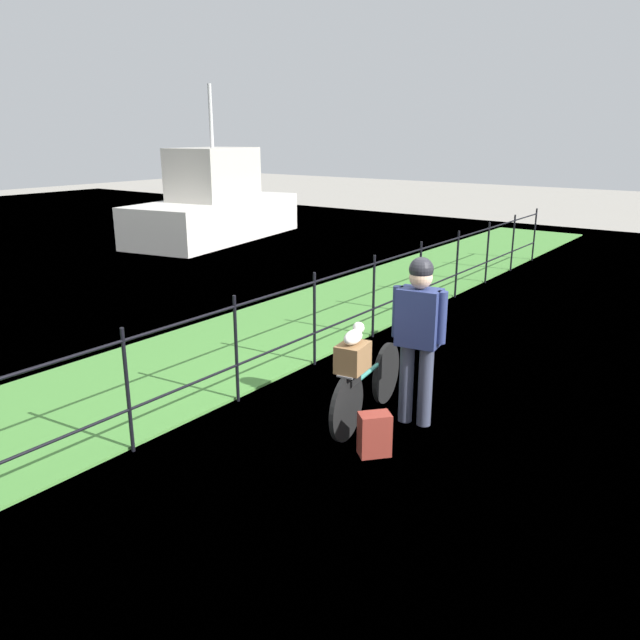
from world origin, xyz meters
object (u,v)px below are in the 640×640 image
at_px(wooden_crate, 353,357).
at_px(backpack_on_paving, 374,434).
at_px(terrier_dog, 354,335).
at_px(cyclist_person, 419,327).
at_px(bicycle_main, 367,388).
at_px(moored_boat_near, 215,207).
at_px(mooring_bollard, 410,326).

bearing_deg(wooden_crate, backpack_on_paving, -119.23).
height_order(terrier_dog, backpack_on_paving, terrier_dog).
relative_size(cyclist_person, backpack_on_paving, 4.21).
height_order(terrier_dog, cyclist_person, cyclist_person).
height_order(wooden_crate, backpack_on_paving, wooden_crate).
distance_m(cyclist_person, backpack_on_paving, 1.13).
xyz_separation_m(bicycle_main, moored_boat_near, (7.21, 9.42, 0.53)).
bearing_deg(wooden_crate, mooring_bollard, 17.76).
distance_m(backpack_on_paving, mooring_bollard, 3.35).
height_order(wooden_crate, terrier_dog, terrier_dog).
bearing_deg(backpack_on_paving, cyclist_person, 42.71).
height_order(bicycle_main, wooden_crate, wooden_crate).
distance_m(cyclist_person, moored_boat_near, 12.07).
height_order(bicycle_main, terrier_dog, terrier_dog).
distance_m(wooden_crate, terrier_dog, 0.21).
bearing_deg(moored_boat_near, cyclist_person, -125.34).
height_order(mooring_bollard, moored_boat_near, moored_boat_near).
bearing_deg(cyclist_person, wooden_crate, 147.75).
bearing_deg(moored_boat_near, backpack_on_paving, -128.27).
xyz_separation_m(cyclist_person, backpack_on_paving, (-0.80, -0.02, -0.80)).
bearing_deg(backpack_on_paving, terrier_dog, 99.75).
xyz_separation_m(bicycle_main, terrier_dog, (-0.33, -0.05, 0.65)).
relative_size(backpack_on_paving, moored_boat_near, 0.07).
height_order(bicycle_main, backpack_on_paving, bicycle_main).
xyz_separation_m(wooden_crate, cyclist_person, (0.58, -0.37, 0.22)).
xyz_separation_m(bicycle_main, backpack_on_paving, (-0.57, -0.44, -0.15)).
relative_size(bicycle_main, moored_boat_near, 0.29).
distance_m(terrier_dog, moored_boat_near, 12.11).
bearing_deg(cyclist_person, moored_boat_near, 54.66).
bearing_deg(moored_boat_near, terrier_dog, -128.52).
distance_m(bicycle_main, moored_boat_near, 11.88).
bearing_deg(terrier_dog, backpack_on_paving, -121.69).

